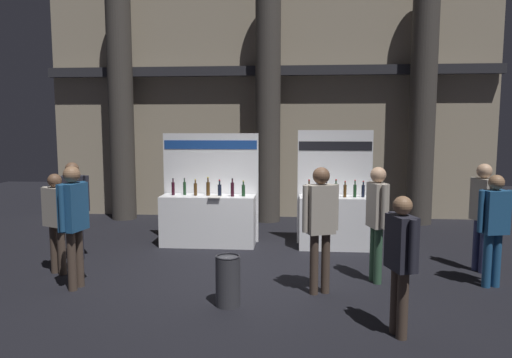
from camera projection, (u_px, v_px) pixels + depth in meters
name	position (u px, v px, depth m)	size (l,w,h in m)	color
ground_plane	(254.00, 273.00, 7.42)	(24.00, 24.00, 0.00)	black
hall_colonnade	(269.00, 90.00, 11.76)	(11.64, 1.12, 6.94)	tan
exhibitor_booth_0	(209.00, 216.00, 9.17)	(1.98, 0.71, 2.26)	white
exhibitor_booth_1	(335.00, 217.00, 8.96)	(1.50, 0.66, 2.32)	white
trash_bin	(228.00, 281.00, 6.02)	(0.33, 0.33, 0.68)	#38383D
visitor_0	(321.00, 218.00, 6.38)	(0.52, 0.35, 1.82)	#47382D
visitor_1	(56.00, 215.00, 7.28)	(0.53, 0.37, 1.64)	#47382D
visitor_2	(73.00, 215.00, 6.59)	(0.31, 0.57, 1.82)	#47382D
visitor_3	(73.00, 202.00, 8.06)	(0.53, 0.33, 1.76)	#23232D
visitor_4	(377.00, 214.00, 6.87)	(0.29, 0.52, 1.78)	#33563D
visitor_5	(401.00, 254.00, 5.07)	(0.32, 0.53, 1.61)	#47382D
visitor_6	(482.00, 208.00, 7.38)	(0.32, 0.50, 1.79)	navy
visitor_7	(494.00, 221.00, 6.66)	(0.52, 0.32, 1.68)	navy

